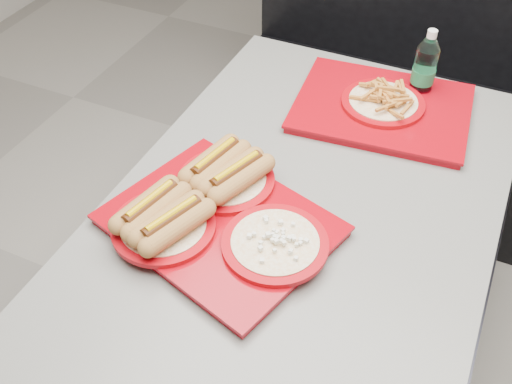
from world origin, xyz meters
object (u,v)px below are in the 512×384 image
at_px(tray_far, 383,104).
at_px(booth_bench, 397,92).
at_px(tray_near, 215,212).
at_px(diner_table, 299,250).
at_px(water_bottle, 424,69).

bearing_deg(tray_far, booth_bench, 96.05).
distance_m(booth_bench, tray_near, 1.31).
height_order(diner_table, water_bottle, water_bottle).
bearing_deg(tray_far, water_bottle, 59.02).
bearing_deg(tray_near, water_bottle, 66.71).
xyz_separation_m(booth_bench, tray_far, (0.07, -0.65, 0.38)).
xyz_separation_m(tray_far, water_bottle, (0.08, 0.13, 0.07)).
distance_m(tray_near, water_bottle, 0.79).
bearing_deg(tray_near, diner_table, 41.31).
height_order(booth_bench, tray_near, booth_bench).
bearing_deg(diner_table, tray_far, 81.29).
xyz_separation_m(tray_near, tray_far, (0.23, 0.59, -0.01)).
distance_m(diner_table, booth_bench, 1.11).
xyz_separation_m(diner_table, tray_near, (-0.16, -0.14, 0.20)).
distance_m(booth_bench, water_bottle, 0.70).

